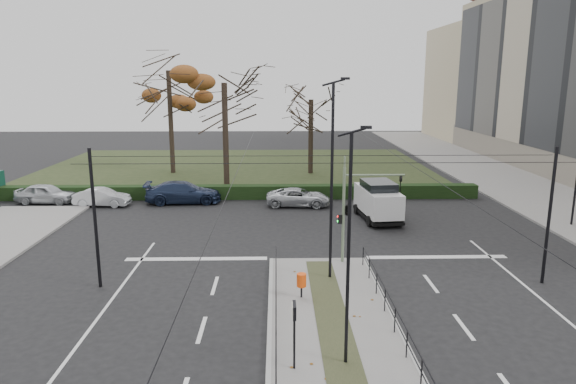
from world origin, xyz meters
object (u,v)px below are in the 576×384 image
Objects in this scene: bare_tree_center at (311,105)px; bare_tree_near at (224,91)px; traffic_light at (349,208)px; streetlamp_median_far at (332,180)px; rust_tree at (168,71)px; info_panel at (294,318)px; parked_car_fourth at (298,197)px; litter_bin at (301,281)px; streetlamp_median_near at (349,248)px; parked_car_second at (102,197)px; parked_car_third at (183,192)px; parked_car_first at (46,194)px; white_van at (378,200)px.

bare_tree_center is 11.06m from bare_tree_near.
streetlamp_median_far is (-1.05, -1.98, 1.74)m from traffic_light.
rust_tree reaches higher than traffic_light.
info_panel is 0.47× the size of parked_car_fourth.
litter_bin is 5.30m from info_panel.
streetlamp_median_near is at bearing -91.84° from bare_tree_center.
parked_car_second is at bearing -100.89° from rust_tree.
streetlamp_median_far is 17.76m from parked_car_third.
litter_bin is 4.47m from streetlamp_median_far.
streetlamp_median_far is 26.24m from bare_tree_center.
parked_car_first is at bearing 81.85° from parked_car_second.
parked_car_fourth is 9.90m from bare_tree_near.
traffic_light is at bearing -110.38° from white_van.
litter_bin is 0.11× the size of streetlamp_median_far.
litter_bin is (-2.44, -4.09, -1.96)m from traffic_light.
parked_car_fourth is (8.24, -1.09, -0.16)m from parked_car_third.
traffic_light is 24.44m from bare_tree_center.
parked_car_second is 0.85× the size of parked_car_fourth.
parked_car_first is 18.12m from parked_car_fourth.
bare_tree_center reaches higher than streetlamp_median_far.
parked_car_second is at bearing 142.58° from traffic_light.
parked_car_third is (-10.12, 12.82, -2.03)m from traffic_light.
parked_car_third is 1.11× the size of white_van.
streetlamp_median_near is 36.21m from rust_tree.
parked_car_first is at bearing 168.01° from white_van.
parked_car_fourth is 19.39m from rust_tree.
streetlamp_median_far is at bearing -123.18° from parked_car_first.
bare_tree_center is at bearing 101.22° from white_van.
bare_tree_center is (9.90, 11.36, 5.63)m from parked_car_third.
white_van is at bearing -96.97° from parked_car_first.
litter_bin is 0.26× the size of parked_car_second.
bare_tree_near is at bearing -47.47° from parked_car_third.
info_panel is 2.64m from streetlamp_median_near.
parked_car_first is 0.46× the size of bare_tree_center.
parked_car_fourth is (18.08, -1.17, -0.09)m from parked_car_first.
parked_car_fourth is (13.78, -0.25, -0.01)m from parked_car_second.
rust_tree reaches higher than streetlamp_median_near.
bare_tree_center is (19.74, 11.28, 5.69)m from parked_car_first.
parked_car_third is at bearing -77.46° from parked_car_second.
white_van is at bearing -78.78° from bare_tree_center.
bare_tree_near is (5.92, -8.93, -1.64)m from rust_tree.
traffic_light reaches higher than parked_car_third.
litter_bin is at bearing -136.64° from parked_car_second.
streetlamp_median_far is 19.13m from bare_tree_near.
bare_tree_near is at bearing 114.77° from traffic_light.
litter_bin is at bearing -120.79° from traffic_light.
info_panel is 36.36m from rust_tree.
parked_car_fourth is (1.03, 21.02, -1.17)m from info_panel.
bare_tree_center reaches higher than white_van.
info_panel is at bearing -107.42° from traffic_light.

